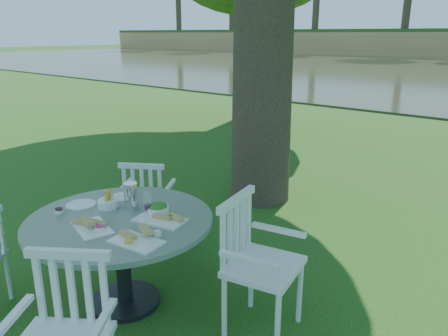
% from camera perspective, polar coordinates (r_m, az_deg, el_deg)
% --- Properties ---
extents(ground, '(140.00, 140.00, 0.00)m').
position_cam_1_polar(ground, '(4.45, -1.68, -11.10)').
color(ground, '#123B0C').
rests_on(ground, ground).
extents(table, '(1.43, 1.43, 0.75)m').
position_cam_1_polar(table, '(3.52, -13.33, -8.44)').
color(table, black).
rests_on(table, ground).
extents(chair_ne, '(0.57, 0.60, 1.02)m').
position_cam_1_polar(chair_ne, '(3.19, 3.59, -11.16)').
color(chair_ne, white).
rests_on(chair_ne, ground).
extents(chair_nw, '(0.61, 0.60, 0.90)m').
position_cam_1_polar(chair_nw, '(4.50, -10.12, -3.65)').
color(chair_nw, white).
rests_on(chair_nw, ground).
extents(chair_se, '(0.66, 0.65, 0.96)m').
position_cam_1_polar(chair_se, '(2.71, -19.95, -18.72)').
color(chair_se, white).
rests_on(chair_se, ground).
extents(tableware, '(1.20, 0.82, 0.22)m').
position_cam_1_polar(tableware, '(3.50, -12.49, -5.27)').
color(tableware, white).
rests_on(tableware, table).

